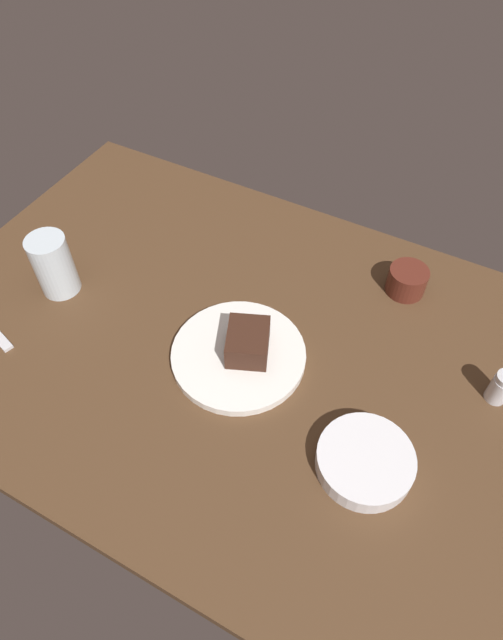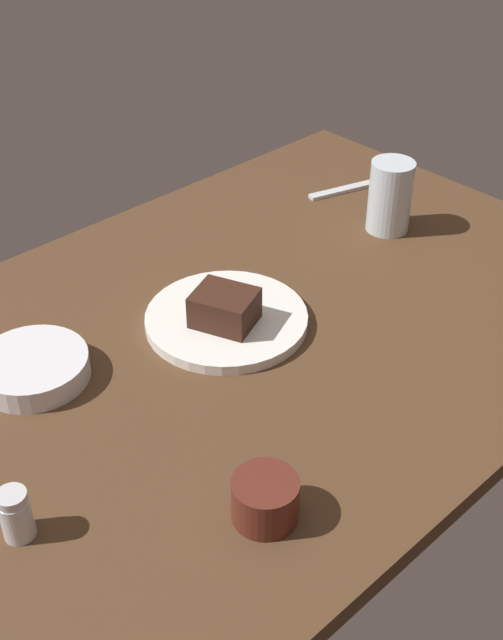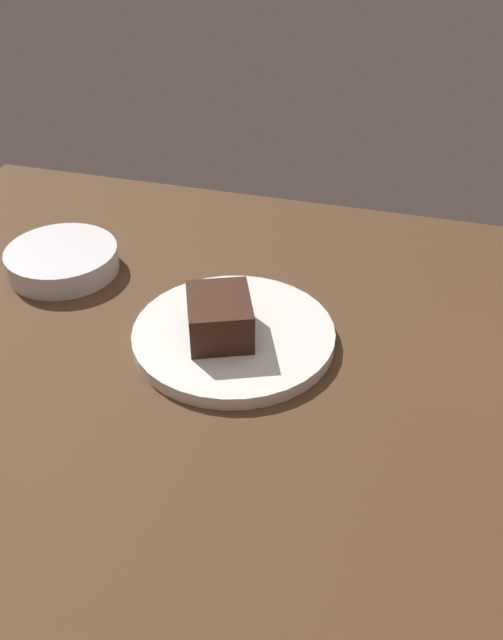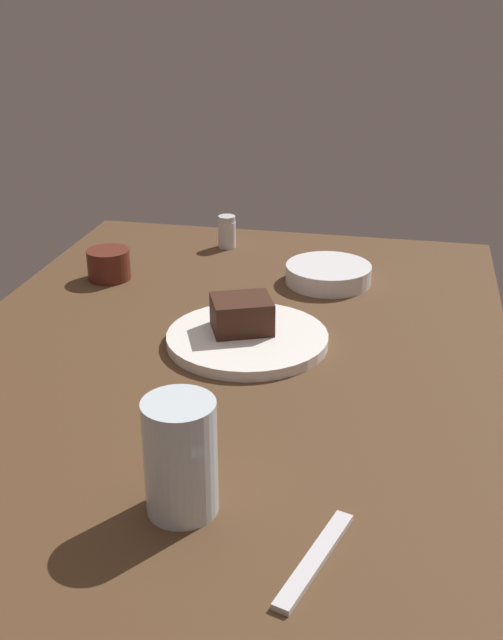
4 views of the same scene
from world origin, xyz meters
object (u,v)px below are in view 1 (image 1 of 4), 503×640
at_px(coffee_cup, 407,281).
at_px(dessert_plate, 239,355).
at_px(water_glass, 54,265).
at_px(side_bowl, 365,461).
at_px(chocolate_cake_slice, 248,342).
at_px(salt_shaker, 501,387).

bearing_deg(coffee_cup, dessert_plate, 54.82).
height_order(dessert_plate, coffee_cup, coffee_cup).
bearing_deg(water_glass, dessert_plate, -177.64).
bearing_deg(coffee_cup, side_bowl, 98.88).
bearing_deg(dessert_plate, chocolate_cake_slice, -139.01).
xyz_separation_m(dessert_plate, coffee_cup, (-0.21, -0.31, 0.02)).
relative_size(salt_shaker, water_glass, 0.51).
distance_m(salt_shaker, side_bowl, 0.27).
height_order(side_bowl, coffee_cup, coffee_cup).
xyz_separation_m(salt_shaker, water_glass, (0.83, 0.15, 0.03)).
height_order(chocolate_cake_slice, water_glass, water_glass).
relative_size(dessert_plate, water_glass, 1.91).
bearing_deg(dessert_plate, water_glass, 2.36).
relative_size(chocolate_cake_slice, side_bowl, 0.57).
relative_size(side_bowl, coffee_cup, 1.98).
bearing_deg(side_bowl, coffee_cup, -81.12).
bearing_deg(water_glass, coffee_cup, -152.45).
relative_size(dessert_plate, salt_shaker, 3.75).
relative_size(water_glass, coffee_cup, 1.65).
height_order(chocolate_cake_slice, coffee_cup, chocolate_cake_slice).
height_order(dessert_plate, chocolate_cake_slice, chocolate_cake_slice).
xyz_separation_m(dessert_plate, chocolate_cake_slice, (-0.01, -0.01, 0.03)).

